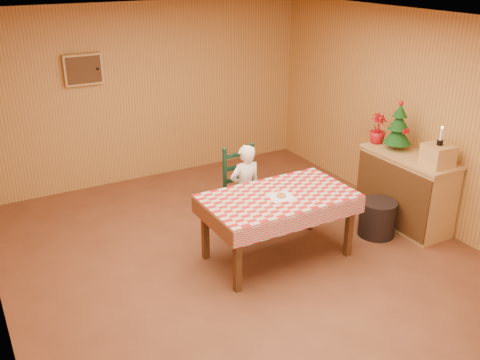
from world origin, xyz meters
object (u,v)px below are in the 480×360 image
object	(u,v)px
seated_child	(245,189)
storage_bin	(377,218)
christmas_tree	(398,128)
ladder_chair	(243,192)
crate	(438,155)
shelf_unit	(406,190)
dining_table	(278,202)

from	to	relation	value
seated_child	storage_bin	size ratio (longest dim) A/B	2.54
seated_child	christmas_tree	distance (m)	2.05
ladder_chair	crate	size ratio (longest dim) A/B	3.60
shelf_unit	crate	world-z (taller)	crate
dining_table	crate	distance (m)	1.95
ladder_chair	storage_bin	xyz separation A→B (m)	(1.35, -0.95, -0.28)
dining_table	shelf_unit	xyz separation A→B (m)	(1.85, -0.09, -0.22)
ladder_chair	seated_child	distance (m)	0.08
shelf_unit	storage_bin	world-z (taller)	shelf_unit
ladder_chair	shelf_unit	world-z (taller)	ladder_chair
dining_table	seated_child	xyz separation A→B (m)	(-0.00, 0.73, -0.13)
dining_table	seated_child	bearing A→B (deg)	90.00
seated_child	storage_bin	world-z (taller)	seated_child
seated_child	crate	bearing A→B (deg)	146.59
dining_table	storage_bin	xyz separation A→B (m)	(1.35, -0.16, -0.47)
shelf_unit	storage_bin	xyz separation A→B (m)	(-0.50, -0.07, -0.24)
shelf_unit	seated_child	bearing A→B (deg)	155.95
shelf_unit	dining_table	bearing A→B (deg)	177.08
shelf_unit	ladder_chair	bearing A→B (deg)	154.50
dining_table	ladder_chair	distance (m)	0.81
crate	storage_bin	distance (m)	1.03
crate	christmas_tree	xyz separation A→B (m)	(-0.00, 0.65, 0.16)
ladder_chair	seated_child	bearing A→B (deg)	-90.00
ladder_chair	seated_child	xyz separation A→B (m)	(-0.00, -0.06, 0.06)
ladder_chair	shelf_unit	distance (m)	2.05
seated_child	shelf_unit	distance (m)	2.02
ladder_chair	shelf_unit	bearing A→B (deg)	-25.50
crate	ladder_chair	bearing A→B (deg)	145.38
dining_table	shelf_unit	distance (m)	1.86
ladder_chair	christmas_tree	bearing A→B (deg)	-18.79
christmas_tree	storage_bin	xyz separation A→B (m)	(-0.51, -0.32, -0.99)
shelf_unit	crate	distance (m)	0.71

